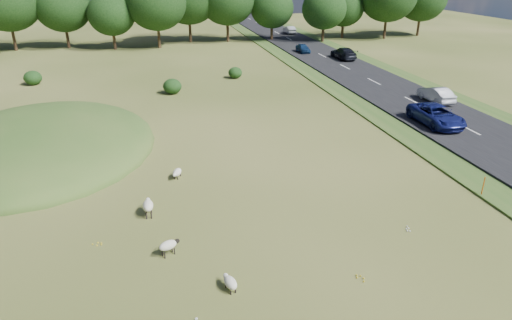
{
  "coord_description": "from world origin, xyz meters",
  "views": [
    {
      "loc": [
        -3.86,
        -21.14,
        12.12
      ],
      "look_at": [
        2.0,
        4.0,
        1.0
      ],
      "focal_mm": 32.0,
      "sensor_mm": 36.0,
      "label": 1
    }
  ],
  "objects_px": {
    "car_3": "(436,94)",
    "car_5": "(303,48)",
    "car_1": "(436,115)",
    "sheep_2": "(177,172)",
    "marker_post": "(483,187)",
    "car_4": "(289,30)",
    "sheep_3": "(230,282)",
    "sheep_1": "(169,245)",
    "car_2": "(344,53)",
    "sheep_0": "(148,205)"
  },
  "relations": [
    {
      "from": "car_2",
      "to": "car_5",
      "type": "height_order",
      "value": "car_2"
    },
    {
      "from": "marker_post",
      "to": "car_4",
      "type": "relative_size",
      "value": 0.29
    },
    {
      "from": "car_2",
      "to": "car_4",
      "type": "bearing_deg",
      "value": -90.0
    },
    {
      "from": "car_1",
      "to": "car_2",
      "type": "distance_m",
      "value": 27.72
    },
    {
      "from": "sheep_3",
      "to": "car_5",
      "type": "bearing_deg",
      "value": -36.51
    },
    {
      "from": "car_3",
      "to": "sheep_0",
      "type": "bearing_deg",
      "value": 29.56
    },
    {
      "from": "car_1",
      "to": "car_3",
      "type": "xyz_separation_m",
      "value": [
        3.8,
        5.86,
        -0.07
      ]
    },
    {
      "from": "marker_post",
      "to": "sheep_1",
      "type": "xyz_separation_m",
      "value": [
        -17.57,
        -1.74,
        -0.08
      ]
    },
    {
      "from": "car_5",
      "to": "sheep_2",
      "type": "bearing_deg",
      "value": -118.68
    },
    {
      "from": "sheep_2",
      "to": "car_2",
      "type": "relative_size",
      "value": 0.2
    },
    {
      "from": "car_1",
      "to": "sheep_0",
      "type": "bearing_deg",
      "value": -158.0
    },
    {
      "from": "car_1",
      "to": "car_5",
      "type": "xyz_separation_m",
      "value": [
        0.0,
        33.36,
        -0.16
      ]
    },
    {
      "from": "sheep_1",
      "to": "car_3",
      "type": "distance_m",
      "value": 31.84
    },
    {
      "from": "sheep_2",
      "to": "sheep_3",
      "type": "distance_m",
      "value": 11.14
    },
    {
      "from": "sheep_2",
      "to": "car_5",
      "type": "relative_size",
      "value": 0.3
    },
    {
      "from": "marker_post",
      "to": "sheep_3",
      "type": "bearing_deg",
      "value": -162.81
    },
    {
      "from": "sheep_1",
      "to": "sheep_2",
      "type": "xyz_separation_m",
      "value": [
        0.94,
        8.07,
        -0.14
      ]
    },
    {
      "from": "car_2",
      "to": "marker_post",
      "type": "bearing_deg",
      "value": 78.18
    },
    {
      "from": "sheep_3",
      "to": "car_3",
      "type": "relative_size",
      "value": 0.25
    },
    {
      "from": "sheep_2",
      "to": "sheep_3",
      "type": "height_order",
      "value": "sheep_2"
    },
    {
      "from": "marker_post",
      "to": "car_4",
      "type": "distance_m",
      "value": 64.3
    },
    {
      "from": "car_4",
      "to": "car_1",
      "type": "bearing_deg",
      "value": 85.86
    },
    {
      "from": "sheep_2",
      "to": "car_5",
      "type": "height_order",
      "value": "car_5"
    },
    {
      "from": "sheep_2",
      "to": "car_3",
      "type": "distance_m",
      "value": 26.98
    },
    {
      "from": "car_5",
      "to": "car_3",
      "type": "bearing_deg",
      "value": -82.13
    },
    {
      "from": "sheep_0",
      "to": "car_3",
      "type": "height_order",
      "value": "car_3"
    },
    {
      "from": "sheep_2",
      "to": "car_5",
      "type": "xyz_separation_m",
      "value": [
        20.93,
        38.26,
        0.48
      ]
    },
    {
      "from": "sheep_3",
      "to": "car_4",
      "type": "distance_m",
      "value": 72.41
    },
    {
      "from": "marker_post",
      "to": "car_1",
      "type": "bearing_deg",
      "value": 69.05
    },
    {
      "from": "sheep_3",
      "to": "car_1",
      "type": "relative_size",
      "value": 0.19
    },
    {
      "from": "marker_post",
      "to": "car_5",
      "type": "xyz_separation_m",
      "value": [
        4.3,
        44.59,
        0.26
      ]
    },
    {
      "from": "sheep_0",
      "to": "sheep_2",
      "type": "height_order",
      "value": "sheep_0"
    },
    {
      "from": "marker_post",
      "to": "sheep_0",
      "type": "xyz_separation_m",
      "value": [
        -18.41,
        2.05,
        0.01
      ]
    },
    {
      "from": "sheep_1",
      "to": "car_2",
      "type": "bearing_deg",
      "value": 31.49
    },
    {
      "from": "car_1",
      "to": "car_5",
      "type": "height_order",
      "value": "car_1"
    },
    {
      "from": "car_3",
      "to": "car_5",
      "type": "xyz_separation_m",
      "value": [
        -3.8,
        27.5,
        -0.09
      ]
    },
    {
      "from": "sheep_0",
      "to": "sheep_3",
      "type": "relative_size",
      "value": 1.15
    },
    {
      "from": "sheep_1",
      "to": "car_4",
      "type": "relative_size",
      "value": 0.26
    },
    {
      "from": "sheep_1",
      "to": "car_4",
      "type": "xyz_separation_m",
      "value": [
        25.67,
        65.53,
        0.41
      ]
    },
    {
      "from": "sheep_0",
      "to": "car_3",
      "type": "bearing_deg",
      "value": -59.62
    },
    {
      "from": "sheep_1",
      "to": "marker_post",
      "type": "bearing_deg",
      "value": -20.43
    },
    {
      "from": "car_3",
      "to": "marker_post",
      "type": "bearing_deg",
      "value": 64.64
    },
    {
      "from": "marker_post",
      "to": "sheep_0",
      "type": "bearing_deg",
      "value": 173.63
    },
    {
      "from": "car_4",
      "to": "sheep_2",
      "type": "bearing_deg",
      "value": 66.71
    },
    {
      "from": "car_3",
      "to": "car_4",
      "type": "xyz_separation_m",
      "value": [
        0.0,
        46.7,
        -0.03
      ]
    },
    {
      "from": "marker_post",
      "to": "car_2",
      "type": "distance_m",
      "value": 39.53
    },
    {
      "from": "marker_post",
      "to": "sheep_2",
      "type": "bearing_deg",
      "value": 159.17
    },
    {
      "from": "sheep_1",
      "to": "car_5",
      "type": "xyz_separation_m",
      "value": [
        21.87,
        46.33,
        0.34
      ]
    },
    {
      "from": "sheep_1",
      "to": "sheep_3",
      "type": "relative_size",
      "value": 1.01
    },
    {
      "from": "sheep_3",
      "to": "car_4",
      "type": "relative_size",
      "value": 0.26
    }
  ]
}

